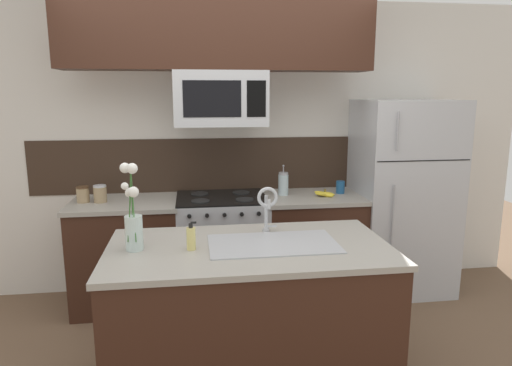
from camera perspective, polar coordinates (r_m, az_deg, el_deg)
The scene contains 19 objects.
ground_plane at distance 3.41m, azimuth -3.00°, elevation -20.54°, with size 10.00×10.00×0.00m, color brown.
rear_partition at distance 4.23m, azimuth -0.68°, elevation 4.53°, with size 5.20×0.10×2.60m, color silver.
splash_band at distance 4.17m, azimuth -4.67°, elevation 2.31°, with size 3.30×0.01×0.48m, color #332319.
back_counter_left at distance 4.06m, azimuth -15.80°, elevation -8.46°, with size 0.88×0.65×0.91m.
back_counter_right at distance 4.15m, azimuth 6.93°, elevation -7.66°, with size 0.87×0.65×0.91m.
stove_range at distance 4.02m, azimuth -4.23°, elevation -8.14°, with size 0.76×0.64×0.93m.
microwave at distance 3.78m, azimuth -4.49°, elevation 10.48°, with size 0.74×0.40×0.44m.
upper_cabinet_band at distance 3.78m, azimuth -4.73°, elevation 18.37°, with size 2.45×0.34×0.60m, color #381E14.
refrigerator at distance 4.35m, azimuth 17.72°, elevation -1.62°, with size 0.84×0.74×1.73m.
storage_jar_tall at distance 3.99m, azimuth -20.82°, elevation -1.35°, with size 0.10×0.10×0.13m.
storage_jar_medium at distance 3.94m, azimuth -18.91°, elevation -1.28°, with size 0.10×0.10×0.14m.
banana_bunch at distance 3.99m, azimuth 8.62°, elevation -1.37°, with size 0.19×0.12×0.08m.
french_press at distance 4.01m, azimuth 3.43°, elevation -0.08°, with size 0.09×0.09×0.27m.
coffee_tin at distance 4.14m, azimuth 10.50°, elevation -0.51°, with size 0.08×0.08×0.11m, color #1E5184.
island_counter at distance 2.89m, azimuth -0.82°, elevation -16.37°, with size 1.66×0.89×0.91m.
kitchen_sink at distance 2.75m, azimuth 2.14°, elevation -9.02°, with size 0.76×0.44×0.16m.
sink_faucet at distance 2.88m, azimuth 1.42°, elevation -2.55°, with size 0.14×0.14×0.31m.
dish_soap_bottle at distance 2.64m, azimuth -8.12°, elevation -6.83°, with size 0.06×0.05×0.16m.
flower_vase at distance 2.67m, azimuth -15.12°, elevation -4.60°, with size 0.12×0.17×0.51m.
Camera 1 is at (-0.24, -2.89, 1.79)m, focal length 32.00 mm.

